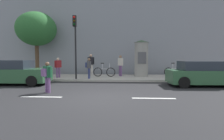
# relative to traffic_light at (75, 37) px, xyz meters

# --- Properties ---
(ground_plane) EXTENTS (80.00, 80.00, 0.00)m
(ground_plane) POSITION_rel_traffic_light_xyz_m (2.23, -5.24, -3.11)
(ground_plane) COLOR #232326
(sidewalk_curb) EXTENTS (36.00, 4.00, 0.15)m
(sidewalk_curb) POSITION_rel_traffic_light_xyz_m (2.23, 1.76, -3.03)
(sidewalk_curb) COLOR #B2ADA3
(sidewalk_curb) RESTS_ON ground_plane
(lane_markings) EXTENTS (25.80, 0.16, 0.01)m
(lane_markings) POSITION_rel_traffic_light_xyz_m (2.23, -5.24, -3.11)
(lane_markings) COLOR silver
(lane_markings) RESTS_ON ground_plane
(building_backdrop) EXTENTS (36.00, 5.00, 8.39)m
(building_backdrop) POSITION_rel_traffic_light_xyz_m (2.23, 6.76, 1.09)
(building_backdrop) COLOR gray
(building_backdrop) RESTS_ON ground_plane
(traffic_light) EXTENTS (0.24, 0.45, 4.41)m
(traffic_light) POSITION_rel_traffic_light_xyz_m (0.00, 0.00, 0.00)
(traffic_light) COLOR black
(traffic_light) RESTS_ON sidewalk_curb
(poster_column) EXTENTS (1.18, 1.18, 2.90)m
(poster_column) POSITION_rel_traffic_light_xyz_m (4.80, 2.10, -1.49)
(poster_column) COLOR gray
(poster_column) RESTS_ON sidewalk_curb
(street_tree) EXTENTS (3.37, 3.37, 5.37)m
(street_tree) POSITION_rel_traffic_light_xyz_m (-4.04, 2.75, 0.96)
(street_tree) COLOR #4C3826
(street_tree) RESTS_ON sidewalk_curb
(pedestrian_in_light_jacket) EXTENTS (0.52, 0.51, 1.48)m
(pedestrian_in_light_jacket) POSITION_rel_traffic_light_xyz_m (-0.28, -4.31, -2.23)
(pedestrian_in_light_jacket) COLOR #724C84
(pedestrian_in_light_jacket) RESTS_ON ground_plane
(pedestrian_with_backpack) EXTENTS (0.56, 0.29, 1.79)m
(pedestrian_with_backpack) POSITION_rel_traffic_light_xyz_m (0.61, 2.81, -1.91)
(pedestrian_with_backpack) COLOR silver
(pedestrian_with_backpack) RESTS_ON sidewalk_curb
(pedestrian_tallest) EXTENTS (0.44, 0.54, 1.70)m
(pedestrian_tallest) POSITION_rel_traffic_light_xyz_m (3.13, 2.26, -1.96)
(pedestrian_tallest) COLOR #724C84
(pedestrian_tallest) RESTS_ON sidewalk_curb
(pedestrian_in_dark_shirt) EXTENTS (0.45, 0.48, 1.51)m
(pedestrian_in_dark_shirt) POSITION_rel_traffic_light_xyz_m (-1.58, 0.92, -2.09)
(pedestrian_in_dark_shirt) COLOR #724C84
(pedestrian_in_dark_shirt) RESTS_ON sidewalk_curb
(pedestrian_in_red_top) EXTENTS (0.40, 0.62, 1.48)m
(pedestrian_in_red_top) POSITION_rel_traffic_light_xyz_m (0.87, 0.39, -2.08)
(pedestrian_in_red_top) COLOR navy
(pedestrian_in_red_top) RESTS_ON sidewalk_curb
(bicycle_leaning) EXTENTS (1.75, 0.42, 1.09)m
(bicycle_leaning) POSITION_rel_traffic_light_xyz_m (7.49, 2.30, -2.57)
(bicycle_leaning) COLOR black
(bicycle_leaning) RESTS_ON sidewalk_curb
(bicycle_upright) EXTENTS (1.77, 0.20, 1.09)m
(bicycle_upright) POSITION_rel_traffic_light_xyz_m (1.86, 1.74, -2.57)
(bicycle_upright) COLOR black
(bicycle_upright) RESTS_ON sidewalk_curb
(parked_car_silver) EXTENTS (4.35, 2.00, 1.52)m
(parked_car_silver) POSITION_rel_traffic_light_xyz_m (-3.51, -1.74, -2.38)
(parked_car_silver) COLOR #2D5938
(parked_car_silver) RESTS_ON ground_plane
(parked_car_red) EXTENTS (4.10, 2.01, 1.47)m
(parked_car_red) POSITION_rel_traffic_light_xyz_m (8.04, -1.70, -2.40)
(parked_car_red) COLOR #2D5938
(parked_car_red) RESTS_ON ground_plane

